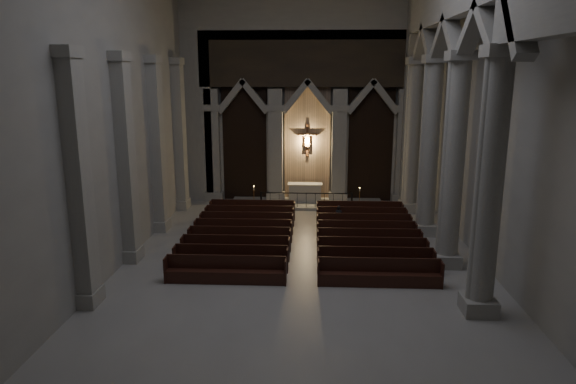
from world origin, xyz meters
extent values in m
plane|color=#9E9C96|center=(0.00, 0.00, 0.00)|extent=(24.00, 24.00, 0.00)
cube|color=#99978F|center=(0.00, 12.00, 6.00)|extent=(14.00, 0.10, 12.00)
cube|color=#99978F|center=(0.00, -12.00, 6.00)|extent=(14.00, 0.10, 12.00)
cube|color=#99978F|center=(-7.00, 0.00, 6.00)|extent=(0.10, 24.00, 12.00)
cube|color=#99978F|center=(7.00, 0.00, 6.00)|extent=(0.10, 24.00, 12.00)
cube|color=#A19F96|center=(-5.40, 11.50, 3.20)|extent=(0.80, 0.50, 6.40)
cube|color=#A19F96|center=(-5.40, 11.50, 0.25)|extent=(1.05, 0.70, 0.50)
cube|color=#A19F96|center=(-5.40, 11.50, 5.35)|extent=(1.00, 0.65, 0.35)
cube|color=#A19F96|center=(-1.80, 11.50, 3.20)|extent=(0.80, 0.50, 6.40)
cube|color=#A19F96|center=(-1.80, 11.50, 0.25)|extent=(1.05, 0.70, 0.50)
cube|color=#A19F96|center=(-1.80, 11.50, 5.35)|extent=(1.00, 0.65, 0.35)
cube|color=#A19F96|center=(1.80, 11.50, 3.20)|extent=(0.80, 0.50, 6.40)
cube|color=#A19F96|center=(1.80, 11.50, 0.25)|extent=(1.05, 0.70, 0.50)
cube|color=#A19F96|center=(1.80, 11.50, 5.35)|extent=(1.00, 0.65, 0.35)
cube|color=#A19F96|center=(5.40, 11.50, 3.20)|extent=(0.80, 0.50, 6.40)
cube|color=#A19F96|center=(5.40, 11.50, 0.25)|extent=(1.05, 0.70, 0.50)
cube|color=#A19F96|center=(5.40, 11.50, 5.35)|extent=(1.00, 0.65, 0.35)
cube|color=black|center=(-3.60, 11.85, 3.50)|extent=(2.60, 0.15, 7.00)
cube|color=tan|center=(0.00, 11.85, 3.50)|extent=(2.60, 0.15, 7.00)
cube|color=black|center=(3.60, 11.85, 3.50)|extent=(2.60, 0.15, 7.00)
cube|color=black|center=(0.00, 11.50, 8.00)|extent=(12.00, 0.50, 3.00)
cube|color=#A19F96|center=(-6.20, 11.50, 4.50)|extent=(1.60, 0.50, 9.00)
cube|color=#A19F96|center=(6.20, 11.50, 4.50)|extent=(1.60, 0.50, 9.00)
cube|color=#A19F96|center=(0.00, 11.50, 10.50)|extent=(14.00, 0.50, 3.00)
plane|color=#F8D56F|center=(0.00, 11.82, 3.50)|extent=(1.50, 0.00, 1.50)
cube|color=#55311D|center=(0.00, 11.73, 3.50)|extent=(0.13, 0.08, 1.80)
cube|color=#55311D|center=(0.00, 11.73, 3.85)|extent=(1.10, 0.08, 0.13)
cube|color=tan|center=(0.00, 11.67, 3.45)|extent=(0.26, 0.10, 0.60)
sphere|color=tan|center=(0.00, 11.67, 3.85)|extent=(0.17, 0.17, 0.17)
cylinder|color=tan|center=(-0.26, 11.67, 3.82)|extent=(0.45, 0.08, 0.08)
cylinder|color=tan|center=(0.26, 11.67, 3.82)|extent=(0.45, 0.08, 0.08)
cube|color=#A19F96|center=(5.50, 9.50, 0.25)|extent=(1.00, 1.00, 0.50)
cylinder|color=#A19F96|center=(5.50, 9.50, 4.00)|extent=(0.70, 0.70, 7.50)
cube|color=#A19F96|center=(5.50, 9.50, 7.85)|extent=(0.95, 0.95, 0.35)
cube|color=#A19F96|center=(5.50, 5.50, 0.25)|extent=(1.00, 1.00, 0.50)
cylinder|color=#A19F96|center=(5.50, 5.50, 4.00)|extent=(0.70, 0.70, 7.50)
cube|color=#A19F96|center=(5.50, 5.50, 7.85)|extent=(0.95, 0.95, 0.35)
cube|color=#A19F96|center=(5.50, 1.50, 0.25)|extent=(1.00, 1.00, 0.50)
cylinder|color=#A19F96|center=(5.50, 1.50, 4.00)|extent=(0.70, 0.70, 7.50)
cube|color=#A19F96|center=(5.50, 1.50, 7.85)|extent=(0.95, 0.95, 0.35)
cube|color=#A19F96|center=(5.50, -2.50, 0.25)|extent=(1.00, 1.00, 0.50)
cylinder|color=#A19F96|center=(5.50, -2.50, 4.00)|extent=(0.70, 0.70, 7.50)
cube|color=#A19F96|center=(5.50, -2.50, 7.85)|extent=(0.95, 0.95, 0.35)
cube|color=#A19F96|center=(5.50, 11.40, 4.60)|extent=(0.55, 1.20, 9.20)
cube|color=#A19F96|center=(-6.75, 9.50, 0.25)|extent=(0.60, 1.00, 0.50)
cube|color=#A19F96|center=(-6.75, 9.50, 4.00)|extent=(0.50, 0.80, 7.50)
cube|color=#A19F96|center=(-6.75, 9.50, 7.85)|extent=(0.60, 1.00, 0.35)
cube|color=#A19F96|center=(-6.75, 5.50, 0.25)|extent=(0.60, 1.00, 0.50)
cube|color=#A19F96|center=(-6.75, 5.50, 4.00)|extent=(0.50, 0.80, 7.50)
cube|color=#A19F96|center=(-6.75, 5.50, 7.85)|extent=(0.60, 1.00, 0.35)
cube|color=#A19F96|center=(-6.75, 1.50, 0.25)|extent=(0.60, 1.00, 0.50)
cube|color=#A19F96|center=(-6.75, 1.50, 4.00)|extent=(0.50, 0.80, 7.50)
cube|color=#A19F96|center=(-6.75, 1.50, 7.85)|extent=(0.60, 1.00, 0.35)
cube|color=#A19F96|center=(-6.75, -2.50, 0.25)|extent=(0.60, 1.00, 0.50)
cube|color=#A19F96|center=(-6.75, -2.50, 4.00)|extent=(0.50, 0.80, 7.50)
cube|color=#A19F96|center=(-6.75, -2.50, 7.85)|extent=(0.60, 1.00, 0.35)
cube|color=#A19F96|center=(0.00, 10.60, 0.07)|extent=(8.50, 2.60, 0.15)
cube|color=#BAB3A3|center=(-0.09, 10.99, 0.63)|extent=(1.81, 0.70, 0.96)
cube|color=silver|center=(-0.09, 10.99, 1.13)|extent=(1.96, 0.78, 0.04)
cube|color=black|center=(0.00, 9.51, 0.93)|extent=(4.90, 0.05, 0.05)
cube|color=black|center=(-2.45, 9.51, 0.49)|extent=(0.09, 0.09, 0.98)
cube|color=black|center=(2.45, 9.51, 0.49)|extent=(0.09, 0.09, 0.98)
cylinder|color=black|center=(-1.96, 9.51, 0.46)|extent=(0.02, 0.02, 0.90)
cylinder|color=black|center=(-1.47, 9.51, 0.46)|extent=(0.02, 0.02, 0.90)
cylinder|color=black|center=(-0.98, 9.51, 0.46)|extent=(0.02, 0.02, 0.90)
cylinder|color=black|center=(-0.49, 9.51, 0.46)|extent=(0.02, 0.02, 0.90)
cylinder|color=black|center=(0.00, 9.51, 0.46)|extent=(0.02, 0.02, 0.90)
cylinder|color=black|center=(0.49, 9.51, 0.46)|extent=(0.02, 0.02, 0.90)
cylinder|color=black|center=(0.98, 9.51, 0.46)|extent=(0.02, 0.02, 0.90)
cylinder|color=black|center=(1.47, 9.51, 0.46)|extent=(0.02, 0.02, 0.90)
cylinder|color=black|center=(1.96, 9.51, 0.46)|extent=(0.02, 0.02, 0.90)
cylinder|color=olive|center=(-2.81, 9.20, 0.02)|extent=(0.23, 0.23, 0.05)
cylinder|color=olive|center=(-2.81, 9.20, 0.58)|extent=(0.03, 0.03, 1.11)
cylinder|color=olive|center=(-2.81, 9.20, 1.14)|extent=(0.12, 0.12, 0.02)
cylinder|color=beige|center=(-2.81, 9.20, 1.24)|extent=(0.05, 0.05, 0.19)
sphere|color=#ECC052|center=(-2.81, 9.20, 1.36)|extent=(0.04, 0.04, 0.04)
cylinder|color=olive|center=(2.89, 9.78, 0.02)|extent=(0.21, 0.21, 0.04)
cylinder|color=olive|center=(2.89, 9.78, 0.52)|extent=(0.03, 0.03, 0.99)
cylinder|color=olive|center=(2.89, 9.78, 1.01)|extent=(0.10, 0.10, 0.02)
cylinder|color=beige|center=(2.89, 9.78, 1.10)|extent=(0.04, 0.04, 0.17)
sphere|color=#ECC052|center=(2.89, 9.78, 1.20)|extent=(0.04, 0.04, 0.04)
cube|color=black|center=(-2.70, 7.59, 0.23)|extent=(4.25, 0.40, 0.46)
cube|color=black|center=(-2.70, 7.78, 0.71)|extent=(4.25, 0.07, 0.51)
cube|color=black|center=(-4.83, 7.59, 0.46)|extent=(0.06, 0.46, 0.91)
cube|color=black|center=(-0.57, 7.59, 0.46)|extent=(0.06, 0.46, 0.91)
cube|color=black|center=(2.70, 7.59, 0.23)|extent=(4.25, 0.40, 0.46)
cube|color=black|center=(2.70, 7.78, 0.71)|extent=(4.25, 0.07, 0.51)
cube|color=black|center=(0.57, 7.59, 0.46)|extent=(0.06, 0.46, 0.91)
cube|color=black|center=(4.83, 7.59, 0.46)|extent=(0.06, 0.46, 0.91)
cube|color=black|center=(-2.70, 6.42, 0.23)|extent=(4.25, 0.40, 0.46)
cube|color=black|center=(-2.70, 6.61, 0.71)|extent=(4.25, 0.07, 0.51)
cube|color=black|center=(-4.83, 6.42, 0.46)|extent=(0.06, 0.46, 0.91)
cube|color=black|center=(-0.57, 6.42, 0.46)|extent=(0.06, 0.46, 0.91)
cube|color=black|center=(2.70, 6.42, 0.23)|extent=(4.25, 0.40, 0.46)
cube|color=black|center=(2.70, 6.61, 0.71)|extent=(4.25, 0.07, 0.51)
cube|color=black|center=(0.57, 6.42, 0.46)|extent=(0.06, 0.46, 0.91)
cube|color=black|center=(4.83, 6.42, 0.46)|extent=(0.06, 0.46, 0.91)
cube|color=black|center=(-2.70, 5.25, 0.23)|extent=(4.25, 0.40, 0.46)
cube|color=black|center=(-2.70, 5.45, 0.71)|extent=(4.25, 0.07, 0.51)
cube|color=black|center=(-4.83, 5.25, 0.46)|extent=(0.06, 0.46, 0.91)
cube|color=black|center=(-0.57, 5.25, 0.46)|extent=(0.06, 0.46, 0.91)
cube|color=black|center=(2.70, 5.25, 0.23)|extent=(4.25, 0.40, 0.46)
cube|color=black|center=(2.70, 5.45, 0.71)|extent=(4.25, 0.07, 0.51)
cube|color=black|center=(0.57, 5.25, 0.46)|extent=(0.06, 0.46, 0.91)
cube|color=black|center=(4.83, 5.25, 0.46)|extent=(0.06, 0.46, 0.91)
cube|color=black|center=(-2.70, 4.09, 0.23)|extent=(4.25, 0.40, 0.46)
cube|color=black|center=(-2.70, 4.28, 0.71)|extent=(4.25, 0.07, 0.51)
cube|color=black|center=(-4.83, 4.09, 0.46)|extent=(0.06, 0.46, 0.91)
cube|color=black|center=(-0.57, 4.09, 0.46)|extent=(0.06, 0.46, 0.91)
cube|color=black|center=(2.70, 4.09, 0.23)|extent=(4.25, 0.40, 0.46)
cube|color=black|center=(2.70, 4.28, 0.71)|extent=(4.25, 0.07, 0.51)
cube|color=black|center=(0.57, 4.09, 0.46)|extent=(0.06, 0.46, 0.91)
cube|color=black|center=(4.83, 4.09, 0.46)|extent=(0.06, 0.46, 0.91)
cube|color=black|center=(-2.70, 2.92, 0.23)|extent=(4.25, 0.40, 0.46)
cube|color=black|center=(-2.70, 3.12, 0.71)|extent=(4.25, 0.07, 0.51)
cube|color=black|center=(-4.83, 2.92, 0.46)|extent=(0.06, 0.46, 0.91)
cube|color=black|center=(-0.57, 2.92, 0.46)|extent=(0.06, 0.46, 0.91)
cube|color=black|center=(2.70, 2.92, 0.23)|extent=(4.25, 0.40, 0.46)
cube|color=black|center=(2.70, 3.12, 0.71)|extent=(4.25, 0.07, 0.51)
cube|color=black|center=(0.57, 2.92, 0.46)|extent=(0.06, 0.46, 0.91)
cube|color=black|center=(4.83, 2.92, 0.46)|extent=(0.06, 0.46, 0.91)
cube|color=black|center=(-2.70, 1.76, 0.23)|extent=(4.25, 0.40, 0.46)
cube|color=black|center=(-2.70, 1.95, 0.71)|extent=(4.25, 0.07, 0.51)
cube|color=black|center=(-4.83, 1.76, 0.46)|extent=(0.06, 0.46, 0.91)
cube|color=black|center=(-0.57, 1.76, 0.46)|extent=(0.06, 0.46, 0.91)
cube|color=black|center=(2.70, 1.76, 0.23)|extent=(4.25, 0.40, 0.46)
cube|color=black|center=(2.70, 1.95, 0.71)|extent=(4.25, 0.07, 0.51)
cube|color=black|center=(0.57, 1.76, 0.46)|extent=(0.06, 0.46, 0.91)
cube|color=black|center=(4.83, 1.76, 0.46)|extent=(0.06, 0.46, 0.91)
cube|color=black|center=(-2.70, 0.59, 0.23)|extent=(4.25, 0.40, 0.46)
cube|color=black|center=(-2.70, 0.79, 0.71)|extent=(4.25, 0.07, 0.51)
cube|color=black|center=(-4.83, 0.59, 0.46)|extent=(0.06, 0.46, 0.91)
cube|color=black|center=(-0.57, 0.59, 0.46)|extent=(0.06, 0.46, 0.91)
cube|color=black|center=(2.70, 0.59, 0.23)|extent=(4.25, 0.40, 0.46)
cube|color=black|center=(2.70, 0.79, 0.71)|extent=(4.25, 0.07, 0.51)
cube|color=black|center=(0.57, 0.59, 0.46)|extent=(0.06, 0.46, 0.91)
cube|color=black|center=(4.83, 0.59, 0.46)|extent=(0.06, 0.46, 0.91)
cube|color=black|center=(-2.70, -0.57, 0.23)|extent=(4.25, 0.40, 0.46)
cube|color=black|center=(-2.70, -0.38, 0.71)|extent=(4.25, 0.07, 0.51)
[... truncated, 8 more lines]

